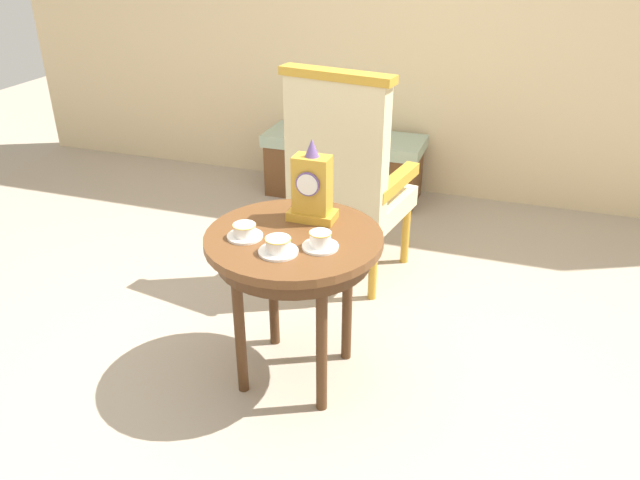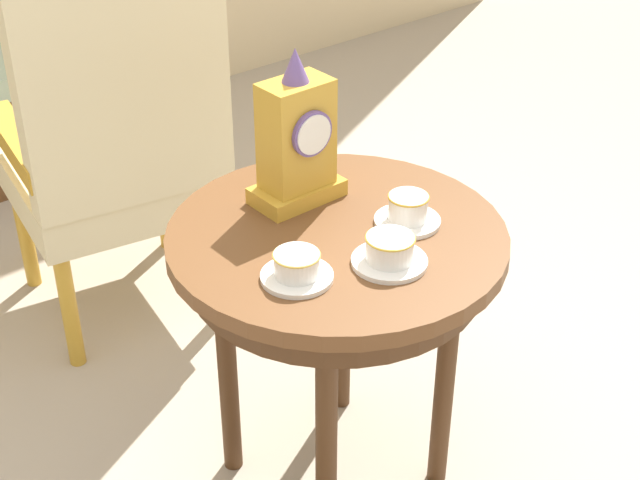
{
  "view_description": "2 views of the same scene",
  "coord_description": "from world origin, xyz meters",
  "px_view_note": "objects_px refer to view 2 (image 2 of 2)",
  "views": [
    {
      "loc": [
        0.79,
        -1.94,
        1.73
      ],
      "look_at": [
        0.11,
        0.06,
        0.64
      ],
      "focal_mm": 34.67,
      "sensor_mm": 36.0,
      "label": 1
    },
    {
      "loc": [
        -1.04,
        -1.19,
        1.65
      ],
      "look_at": [
        0.02,
        0.08,
        0.62
      ],
      "focal_mm": 52.86,
      "sensor_mm": 36.0,
      "label": 2
    }
  ],
  "objects_px": {
    "teacup_center": "(408,211)",
    "mantel_clock": "(297,142)",
    "teacup_right": "(390,252)",
    "armchair": "(116,133)",
    "side_table": "(336,265)",
    "teacup_left": "(297,268)"
  },
  "relations": [
    {
      "from": "teacup_left",
      "to": "mantel_clock",
      "type": "distance_m",
      "value": 0.32
    },
    {
      "from": "mantel_clock",
      "to": "teacup_left",
      "type": "bearing_deg",
      "value": -129.09
    },
    {
      "from": "teacup_center",
      "to": "mantel_clock",
      "type": "distance_m",
      "value": 0.27
    },
    {
      "from": "teacup_center",
      "to": "side_table",
      "type": "bearing_deg",
      "value": 152.45
    },
    {
      "from": "armchair",
      "to": "teacup_right",
      "type": "bearing_deg",
      "value": -87.89
    },
    {
      "from": "mantel_clock",
      "to": "armchair",
      "type": "bearing_deg",
      "value": 94.96
    },
    {
      "from": "teacup_right",
      "to": "teacup_center",
      "type": "height_order",
      "value": "teacup_center"
    },
    {
      "from": "side_table",
      "to": "teacup_right",
      "type": "distance_m",
      "value": 0.19
    },
    {
      "from": "teacup_right",
      "to": "teacup_center",
      "type": "relative_size",
      "value": 1.08
    },
    {
      "from": "teacup_center",
      "to": "mantel_clock",
      "type": "bearing_deg",
      "value": 116.3
    },
    {
      "from": "teacup_center",
      "to": "teacup_right",
      "type": "bearing_deg",
      "value": -146.96
    },
    {
      "from": "teacup_left",
      "to": "teacup_right",
      "type": "distance_m",
      "value": 0.18
    },
    {
      "from": "side_table",
      "to": "teacup_right",
      "type": "xyz_separation_m",
      "value": [
        -0.0,
        -0.15,
        0.11
      ]
    },
    {
      "from": "side_table",
      "to": "teacup_center",
      "type": "xyz_separation_m",
      "value": [
        0.13,
        -0.07,
        0.11
      ]
    },
    {
      "from": "teacup_left",
      "to": "teacup_right",
      "type": "xyz_separation_m",
      "value": [
        0.17,
        -0.07,
        0.0
      ]
    },
    {
      "from": "teacup_right",
      "to": "mantel_clock",
      "type": "height_order",
      "value": "mantel_clock"
    },
    {
      "from": "teacup_right",
      "to": "mantel_clock",
      "type": "bearing_deg",
      "value": 85.74
    },
    {
      "from": "teacup_center",
      "to": "mantel_clock",
      "type": "height_order",
      "value": "mantel_clock"
    },
    {
      "from": "mantel_clock",
      "to": "armchair",
      "type": "relative_size",
      "value": 0.29
    },
    {
      "from": "mantel_clock",
      "to": "armchair",
      "type": "xyz_separation_m",
      "value": [
        -0.06,
        0.68,
        -0.21
      ]
    },
    {
      "from": "side_table",
      "to": "armchair",
      "type": "relative_size",
      "value": 0.61
    },
    {
      "from": "side_table",
      "to": "armchair",
      "type": "distance_m",
      "value": 0.83
    }
  ]
}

